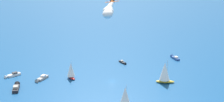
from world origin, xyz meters
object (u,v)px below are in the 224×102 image
object	(u,v)px
motorboat_far_stbd	(41,79)
motorboat_inshore	(175,58)
motorboat_offshore	(12,75)
motorboat_outer_ring_a	(123,62)
sailboat_far_port	(165,72)
motorboat_mid_cluster	(16,87)
sailboat_near_centre	(71,70)
sailboat_ahead	(125,99)
biplane_lead	(112,1)

from	to	relation	value
motorboat_far_stbd	motorboat_inshore	world-z (taller)	motorboat_far_stbd
motorboat_offshore	motorboat_outer_ring_a	world-z (taller)	motorboat_offshore
sailboat_far_port	motorboat_mid_cluster	world-z (taller)	sailboat_far_port
motorboat_inshore	motorboat_offshore	size ratio (longest dim) A/B	1.11
sailboat_near_centre	sailboat_far_port	xyz separation A→B (m)	(50.13, -7.17, 1.28)
sailboat_near_centre	motorboat_offshore	bearing A→B (deg)	174.69
sailboat_ahead	motorboat_outer_ring_a	bearing A→B (deg)	88.43
sailboat_far_port	motorboat_offshore	distance (m)	84.21
sailboat_near_centre	biplane_lead	bearing A→B (deg)	-11.83
motorboat_inshore	motorboat_outer_ring_a	distance (m)	35.00
biplane_lead	motorboat_far_stbd	bearing A→B (deg)	176.34
motorboat_outer_ring_a	motorboat_inshore	bearing A→B (deg)	14.45
motorboat_far_stbd	sailboat_far_port	bearing A→B (deg)	-4.27
sailboat_far_port	sailboat_ahead	distance (m)	39.16
sailboat_ahead	motorboat_mid_cluster	size ratio (longest dim) A/B	1.11
motorboat_far_stbd	biplane_lead	world-z (taller)	biplane_lead
motorboat_mid_cluster	sailboat_far_port	bearing A→B (deg)	5.46
motorboat_far_stbd	motorboat_inshore	distance (m)	87.11
sailboat_far_port	motorboat_inshore	bearing A→B (deg)	72.13
motorboat_mid_cluster	sailboat_near_centre	bearing A→B (deg)	28.78
sailboat_far_port	sailboat_ahead	size ratio (longest dim) A/B	1.02
motorboat_far_stbd	motorboat_offshore	size ratio (longest dim) A/B	1.15
motorboat_offshore	biplane_lead	world-z (taller)	biplane_lead
sailboat_near_centre	motorboat_far_stbd	xyz separation A→B (m)	(-15.96, -2.24, -3.81)
motorboat_inshore	sailboat_ahead	distance (m)	81.47
motorboat_mid_cluster	biplane_lead	size ratio (longest dim) A/B	1.53
motorboat_outer_ring_a	motorboat_offshore	bearing A→B (deg)	-160.69
motorboat_far_stbd	sailboat_near_centre	bearing A→B (deg)	7.98
sailboat_far_port	motorboat_far_stbd	distance (m)	66.47
sailboat_far_port	motorboat_far_stbd	size ratio (longest dim) A/B	1.34
sailboat_near_centre	motorboat_offshore	world-z (taller)	sailboat_near_centre
motorboat_mid_cluster	motorboat_far_stbd	bearing A→B (deg)	49.62
motorboat_outer_ring_a	biplane_lead	size ratio (longest dim) A/B	0.91
motorboat_inshore	motorboat_outer_ring_a	size ratio (longest dim) A/B	1.36
motorboat_offshore	biplane_lead	xyz separation A→B (m)	(55.66, -7.78, 42.49)
motorboat_offshore	sailboat_ahead	world-z (taller)	sailboat_ahead
motorboat_offshore	biplane_lead	bearing A→B (deg)	-7.96
motorboat_offshore	motorboat_mid_cluster	world-z (taller)	motorboat_mid_cluster
sailboat_near_centre	motorboat_far_stbd	bearing A→B (deg)	-172.02
sailboat_far_port	biplane_lead	world-z (taller)	biplane_lead
motorboat_mid_cluster	motorboat_offshore	bearing A→B (deg)	111.48
motorboat_mid_cluster	motorboat_outer_ring_a	world-z (taller)	motorboat_mid_cluster
sailboat_far_port	biplane_lead	xyz separation A→B (m)	(-27.76, 2.49, 37.38)
sailboat_ahead	motorboat_outer_ring_a	size ratio (longest dim) A/B	1.86
sailboat_near_centre	motorboat_mid_cluster	xyz separation A→B (m)	(-26.38, -14.49, -3.67)
sailboat_near_centre	motorboat_inshore	size ratio (longest dim) A/B	1.08
motorboat_inshore	motorboat_mid_cluster	distance (m)	101.89
sailboat_near_centre	motorboat_mid_cluster	bearing A→B (deg)	-151.22
motorboat_outer_ring_a	motorboat_far_stbd	bearing A→B (deg)	-148.97
sailboat_ahead	motorboat_outer_ring_a	xyz separation A→B (m)	(1.76, 64.34, -5.20)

